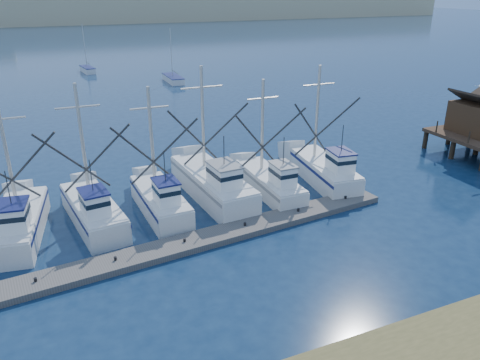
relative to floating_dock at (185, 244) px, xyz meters
name	(u,v)px	position (x,y,z in m)	size (l,w,h in m)	color
ground	(357,279)	(7.23, -6.56, -0.19)	(500.00, 500.00, 0.00)	#0D213D
floating_dock	(185,244)	(0.00, 0.00, 0.00)	(28.35, 1.89, 0.38)	#56514D
dune_ridge	(60,9)	(7.23, 203.44, 4.81)	(360.00, 60.00, 10.00)	tan
trawler_fleet	(161,198)	(-0.05, 5.04, 0.80)	(28.05, 9.61, 9.46)	silver
sailboat_near	(173,79)	(13.18, 49.02, 0.30)	(2.00, 6.48, 8.10)	silver
sailboat_far	(88,70)	(1.90, 63.43, 0.32)	(2.19, 5.26, 8.10)	silver
flying_gull	(480,86)	(26.25, 4.10, 6.34)	(1.07, 0.19, 0.19)	white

